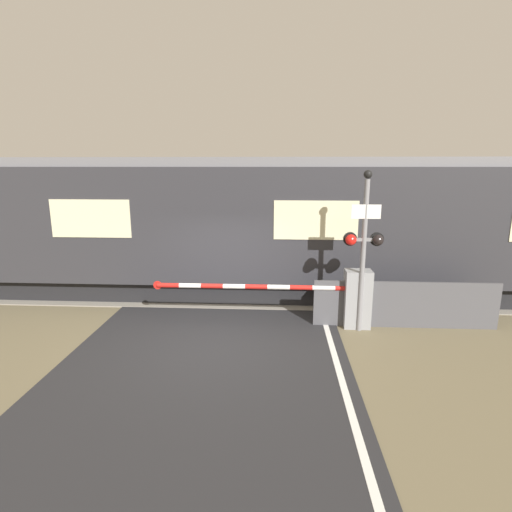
# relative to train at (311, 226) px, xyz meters

# --- Properties ---
(ground_plane) EXTENTS (80.00, 80.00, 0.00)m
(ground_plane) POSITION_rel_train_xyz_m (-2.29, -3.53, -1.99)
(ground_plane) COLOR #6B6047
(track_bed) EXTENTS (36.00, 3.20, 0.13)m
(track_bed) POSITION_rel_train_xyz_m (-2.29, 0.00, -1.97)
(track_bed) COLOR gray
(track_bed) RESTS_ON ground_plane
(train) EXTENTS (20.92, 2.99, 3.90)m
(train) POSITION_rel_train_xyz_m (0.00, 0.00, 0.00)
(train) COLOR black
(train) RESTS_ON ground_plane
(crossing_barrier) EXTENTS (5.08, 0.44, 1.36)m
(crossing_barrier) POSITION_rel_train_xyz_m (0.59, -2.54, -1.28)
(crossing_barrier) COLOR gray
(crossing_barrier) RESTS_ON ground_plane
(signal_post) EXTENTS (0.88, 0.26, 3.59)m
(signal_post) POSITION_rel_train_xyz_m (0.94, -2.77, 0.05)
(signal_post) COLOR gray
(signal_post) RESTS_ON ground_plane
(roadside_fence) EXTENTS (4.21, 0.06, 1.10)m
(roadside_fence) POSITION_rel_train_xyz_m (2.02, -2.52, -1.44)
(roadside_fence) COLOR #4C4C51
(roadside_fence) RESTS_ON ground_plane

